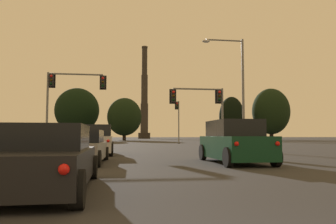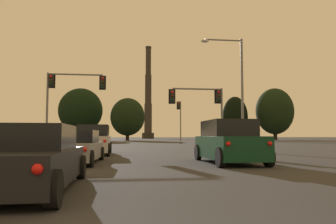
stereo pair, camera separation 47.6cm
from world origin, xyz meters
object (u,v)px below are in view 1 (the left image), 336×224
object	(u,v)px
suv_right_lane_second	(234,142)
traffic_light_overhead_left	(67,91)
street_lamp	(237,82)
traffic_light_overhead_right	(205,103)
sedan_left_lane_third	(46,159)
sedan_left_lane_second	(82,148)
traffic_light_far_right	(178,116)
suv_left_lane_front	(96,140)
smokestack	(144,102)

from	to	relation	value
suv_right_lane_second	traffic_light_overhead_left	bearing A→B (deg)	123.01
traffic_light_overhead_left	street_lamp	bearing A→B (deg)	-15.91
traffic_light_overhead_right	street_lamp	xyz separation A→B (m)	(2.09, -2.05, 1.50)
suv_right_lane_second	sedan_left_lane_third	bearing A→B (deg)	-135.47
sedan_left_lane_second	traffic_light_overhead_right	distance (m)	15.19
sedan_left_lane_second	street_lamp	world-z (taller)	street_lamp
street_lamp	traffic_light_far_right	bearing A→B (deg)	90.61
traffic_light_far_right	traffic_light_overhead_left	bearing A→B (deg)	-121.83
traffic_light_far_right	suv_right_lane_second	bearing A→B (deg)	-96.09
traffic_light_overhead_left	sedan_left_lane_third	bearing A→B (deg)	-81.97
traffic_light_overhead_left	traffic_light_overhead_right	xyz separation A→B (m)	(11.51, -1.83, -1.01)
suv_left_lane_front	traffic_light_overhead_right	distance (m)	10.58
traffic_light_overhead_left	traffic_light_far_right	xyz separation A→B (m)	(13.33, 21.48, -0.67)
sedan_left_lane_third	suv_left_lane_front	bearing A→B (deg)	88.59
sedan_left_lane_second	sedan_left_lane_third	distance (m)	7.14
suv_left_lane_front	suv_right_lane_second	size ratio (longest dim) A/B	1.00
sedan_left_lane_second	smokestack	xyz separation A→B (m)	(11.64, 126.01, 15.11)
traffic_light_overhead_right	smokestack	size ratio (longest dim) A/B	0.13
sedan_left_lane_second	street_lamp	size ratio (longest dim) A/B	0.53
sedan_left_lane_third	street_lamp	distance (m)	20.75
sedan_left_lane_second	traffic_light_overhead_right	world-z (taller)	traffic_light_overhead_right
sedan_left_lane_third	street_lamp	size ratio (longest dim) A/B	0.53
suv_left_lane_front	traffic_light_overhead_right	world-z (taller)	traffic_light_overhead_right
suv_left_lane_front	traffic_light_overhead_left	xyz separation A→B (m)	(-3.05, 7.39, 4.07)
traffic_light_overhead_left	suv_right_lane_second	bearing A→B (deg)	-57.19
sedan_left_lane_third	traffic_light_far_right	world-z (taller)	traffic_light_far_right
smokestack	street_lamp	bearing A→B (deg)	-90.47
traffic_light_far_right	sedan_left_lane_second	bearing A→B (deg)	-106.41
suv_right_lane_second	traffic_light_far_right	bearing A→B (deg)	84.11
traffic_light_far_right	traffic_light_overhead_right	distance (m)	23.38
traffic_light_overhead_left	smokestack	bearing A→B (deg)	82.61
traffic_light_overhead_right	traffic_light_overhead_left	bearing A→B (deg)	170.99
suv_left_lane_front	street_lamp	xyz separation A→B (m)	(10.55, 3.51, 4.56)
traffic_light_far_right	smokestack	xyz separation A→B (m)	(1.22, 90.64, 11.48)
suv_right_lane_second	suv_left_lane_front	bearing A→B (deg)	131.54
traffic_light_overhead_right	traffic_light_far_right	bearing A→B (deg)	85.54
street_lamp	sedan_left_lane_third	bearing A→B (deg)	-121.78
suv_left_lane_front	sedan_left_lane_third	size ratio (longest dim) A/B	1.04
suv_left_lane_front	traffic_light_far_right	bearing A→B (deg)	69.45
suv_left_lane_front	sedan_left_lane_third	xyz separation A→B (m)	(-0.08, -13.65, -0.23)
traffic_light_overhead_left	traffic_light_overhead_right	world-z (taller)	traffic_light_overhead_left
sedan_left_lane_third	suv_right_lane_second	world-z (taller)	suv_right_lane_second
sedan_left_lane_third	traffic_light_overhead_right	xyz separation A→B (m)	(8.55, 19.22, 3.29)
sedan_left_lane_third	traffic_light_overhead_right	distance (m)	21.29
traffic_light_far_right	street_lamp	world-z (taller)	street_lamp
smokestack	traffic_light_far_right	bearing A→B (deg)	-90.77
traffic_light_far_right	traffic_light_overhead_right	size ratio (longest dim) A/B	1.26
suv_right_lane_second	smokestack	distance (m)	127.78
sedan_left_lane_third	smokestack	bearing A→B (deg)	83.95
sedan_left_lane_second	sedan_left_lane_third	size ratio (longest dim) A/B	1.00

